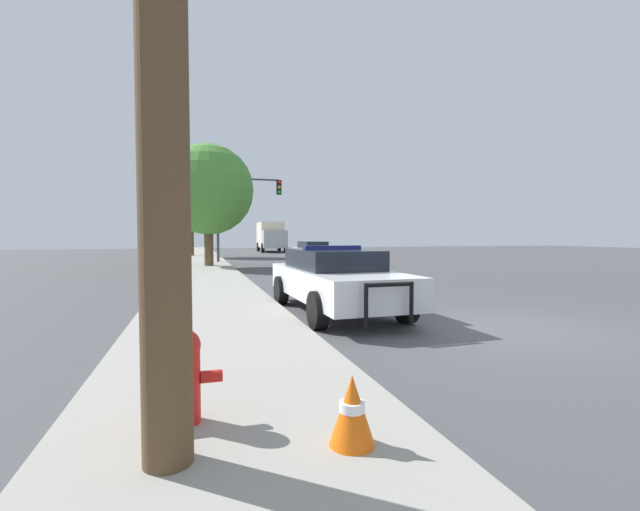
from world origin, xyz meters
TOP-DOWN VIEW (x-y plane):
  - ground_plane at (0.00, 0.00)m, footprint 110.00×110.00m
  - sidewalk_left at (-5.10, 0.00)m, footprint 3.00×110.00m
  - police_car at (-2.48, 2.43)m, footprint 2.15×5.05m
  - fire_hydrant at (-5.55, -2.84)m, footprint 0.62×0.27m
  - traffic_light at (-2.57, 20.01)m, footprint 3.98×0.35m
  - car_background_oncoming at (2.23, 21.39)m, footprint 2.09×4.51m
  - box_truck at (2.38, 39.33)m, footprint 2.87×7.66m
  - tree_sidewalk_mid at (-4.77, 16.76)m, footprint 4.74×4.74m
  - tree_sidewalk_far at (-5.74, 29.38)m, footprint 4.41×4.41m
  - traffic_cone at (-4.34, -3.60)m, footprint 0.35×0.35m

SIDE VIEW (x-z plane):
  - ground_plane at x=0.00m, z-range 0.00..0.00m
  - sidewalk_left at x=-5.10m, z-range 0.00..0.13m
  - traffic_cone at x=-4.34m, z-range 0.13..0.66m
  - fire_hydrant at x=-5.55m, z-range 0.15..0.94m
  - car_background_oncoming at x=2.23m, z-range 0.06..1.38m
  - police_car at x=-2.48m, z-range 0.02..1.49m
  - box_truck at x=2.38m, z-range 0.12..3.30m
  - traffic_light at x=-2.57m, z-range 1.22..6.42m
  - tree_sidewalk_mid at x=-4.77m, z-range 0.93..7.31m
  - tree_sidewalk_far at x=-5.74m, z-range 1.70..9.27m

